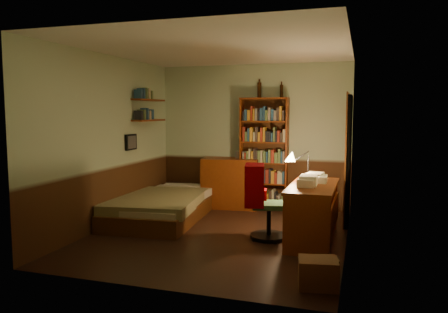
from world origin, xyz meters
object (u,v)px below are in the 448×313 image
(bookshelf, at_px, (264,154))
(desk, at_px, (313,213))
(cardboard_box_b, at_px, (324,267))
(mini_stereo, at_px, (243,155))
(office_chair, at_px, (269,198))
(dresser, at_px, (231,183))
(bed, at_px, (163,197))
(cardboard_box_a, at_px, (318,273))
(desk_lamp, at_px, (308,159))

(bookshelf, height_order, desk, bookshelf)
(desk, height_order, cardboard_box_b, desk)
(mini_stereo, bearing_deg, office_chair, -53.62)
(dresser, relative_size, bookshelf, 0.51)
(desk, bearing_deg, mini_stereo, 129.90)
(bed, distance_m, cardboard_box_a, 3.48)
(dresser, xyz_separation_m, cardboard_box_b, (1.91, -2.92, -0.35))
(bed, relative_size, desk_lamp, 3.83)
(cardboard_box_a, bearing_deg, office_chair, 118.31)
(office_chair, xyz_separation_m, cardboard_box_a, (0.81, -1.51, -0.43))
(bed, relative_size, desk, 1.61)
(desk_lamp, relative_size, office_chair, 0.53)
(desk_lamp, bearing_deg, dresser, 132.44)
(dresser, relative_size, mini_stereo, 4.32)
(mini_stereo, xyz_separation_m, bookshelf, (0.39, -0.04, 0.03))
(desk_lamp, xyz_separation_m, cardboard_box_a, (0.35, -2.01, -0.93))
(cardboard_box_a, bearing_deg, bookshelf, 111.22)
(bed, bearing_deg, bookshelf, 34.44)
(office_chair, height_order, cardboard_box_b, office_chair)
(office_chair, bearing_deg, bookshelf, 91.89)
(cardboard_box_b, bearing_deg, desk, 101.50)
(mini_stereo, bearing_deg, desk_lamp, -34.12)
(office_chair, relative_size, cardboard_box_a, 2.96)
(bookshelf, bearing_deg, dresser, -174.86)
(mini_stereo, height_order, desk_lamp, desk_lamp)
(bed, height_order, desk, desk)
(office_chair, height_order, cardboard_box_a, office_chair)
(desk, distance_m, desk_lamp, 0.81)
(bookshelf, height_order, office_chair, bookshelf)
(dresser, distance_m, cardboard_box_b, 3.51)
(cardboard_box_a, bearing_deg, dresser, 120.15)
(desk, xyz_separation_m, cardboard_box_b, (0.26, -1.28, -0.28))
(mini_stereo, xyz_separation_m, desk, (1.45, -1.77, -0.58))
(cardboard_box_a, bearing_deg, bed, 141.56)
(bookshelf, xyz_separation_m, desk, (1.06, -1.73, -0.61))
(mini_stereo, bearing_deg, bed, -119.58)
(desk_lamp, distance_m, cardboard_box_b, 1.99)
(bookshelf, distance_m, cardboard_box_a, 3.66)
(office_chair, distance_m, cardboard_box_a, 1.77)
(desk, bearing_deg, desk_lamp, 106.43)
(bed, relative_size, bookshelf, 1.16)
(desk, xyz_separation_m, desk_lamp, (-0.12, 0.42, 0.69))
(dresser, xyz_separation_m, mini_stereo, (0.20, 0.13, 0.52))
(office_chair, relative_size, cardboard_box_b, 3.94)
(desk_lamp, bearing_deg, bed, 167.53)
(cardboard_box_a, bearing_deg, desk_lamp, 99.83)
(desk_lamp, distance_m, office_chair, 0.85)
(bookshelf, relative_size, office_chair, 1.75)
(desk, height_order, desk_lamp, desk_lamp)
(desk_lamp, bearing_deg, desk, -83.02)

